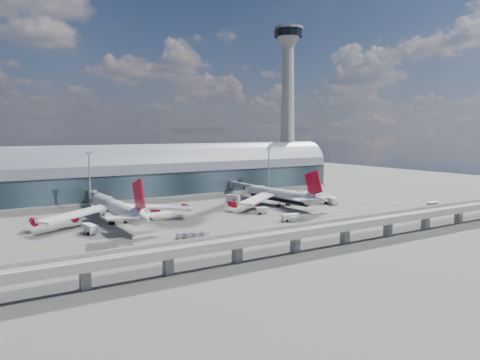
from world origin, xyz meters
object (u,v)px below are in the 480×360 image
service_truck_2 (290,217)px  service_truck_3 (331,201)px  airliner_right (281,195)px  service_truck_0 (90,229)px  cargo_train_0 (192,235)px  airliner_left (118,209)px  cargo_train_1 (296,219)px  floodlight_mast_right (269,169)px  control_tower (288,105)px  service_truck_1 (262,210)px  service_truck_5 (233,198)px  cargo_train_2 (433,204)px  floodlight_mast_left (90,178)px  service_truck_4 (302,193)px

service_truck_2 → service_truck_3: 47.51m
service_truck_3 → airliner_right: bearing=168.4°
service_truck_0 → service_truck_2: bearing=-20.2°
airliner_right → cargo_train_0: bearing=-153.2°
airliner_left → cargo_train_1: size_ratio=8.38×
floodlight_mast_right → control_tower: bearing=38.7°
control_tower → service_truck_1: (-77.23, -81.33, -50.26)m
service_truck_2 → service_truck_5: bearing=-2.0°
control_tower → service_truck_0: (-149.14, -80.96, -49.99)m
service_truck_0 → cargo_train_2: size_ratio=1.19×
airliner_right → cargo_train_1: (-17.69, -33.20, -3.94)m
service_truck_0 → cargo_train_1: 77.07m
cargo_train_1 → service_truck_3: bearing=-37.4°
service_truck_1 → cargo_train_0: (-45.27, -24.94, -0.45)m
control_tower → airliner_left: bearing=-153.1°
floodlight_mast_left → cargo_train_1: 95.87m
service_truck_4 → airliner_right: bearing=-167.0°
airliner_left → cargo_train_2: (139.83, -37.43, -4.88)m
floodlight_mast_right → cargo_train_2: bearing=-63.1°
service_truck_1 → service_truck_5: size_ratio=0.72×
cargo_train_0 → cargo_train_2: size_ratio=1.61×
floodlight_mast_right → airliner_left: floodlight_mast_right is taller
floodlight_mast_left → cargo_train_1: (60.12, -73.58, -12.74)m
floodlight_mast_left → service_truck_0: floodlight_mast_left is taller
control_tower → service_truck_4: control_tower is taller
service_truck_5 → cargo_train_1: 56.73m
service_truck_1 → service_truck_2: (0.77, -18.57, 0.00)m
airliner_left → service_truck_5: bearing=20.1°
airliner_left → service_truck_0: airliner_left is taller
floodlight_mast_right → service_truck_3: 51.55m
control_tower → service_truck_3: (-34.22, -78.14, -49.94)m
service_truck_1 → service_truck_2: size_ratio=0.69×
control_tower → service_truck_2: size_ratio=13.76×
service_truck_2 → service_truck_3: (42.24, 21.75, 0.31)m
airliner_right → service_truck_2: 37.10m
service_truck_2 → service_truck_5: 55.23m
service_truck_0 → service_truck_3: bearing=-4.2°
service_truck_5 → service_truck_4: bearing=-31.5°
service_truck_2 → service_truck_3: bearing=-57.3°
airliner_left → airliner_right: 78.11m
airliner_right → service_truck_4: 37.69m
airliner_left → service_truck_1: (58.06, -12.68, -4.26)m
service_truck_1 → service_truck_3: service_truck_3 is taller
cargo_train_1 → service_truck_2: bearing=65.8°
service_truck_0 → cargo_train_1: bearing=-21.1°
airliner_left → cargo_train_1: (60.41, -32.93, -4.74)m
floodlight_mast_left → airliner_left: (-0.29, -40.65, -7.99)m
service_truck_0 → airliner_right: bearing=2.2°
control_tower → floodlight_mast_right: (-35.00, -28.00, -38.00)m
airliner_right → service_truck_3: airliner_right is taller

